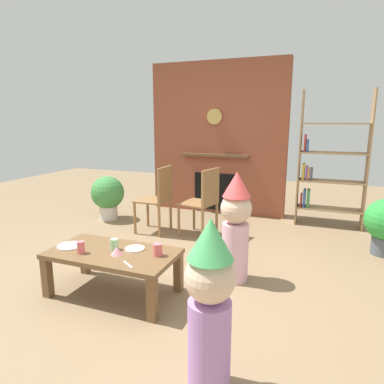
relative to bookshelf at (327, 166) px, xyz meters
The scene contains 16 objects.
ground_plane 2.91m from the bookshelf, 120.48° to the right, with size 12.00×12.00×0.00m, color #846B4C.
brick_fireplace_feature 1.71m from the bookshelf, behind, with size 2.20×0.28×2.40m.
bookshelf is the anchor object (origin of this frame).
coffee_table 3.29m from the bookshelf, 121.49° to the right, with size 1.10×0.58×0.39m.
paper_cup_near_left 3.03m from the bookshelf, 115.51° to the right, with size 0.08×0.08×0.10m, color #E5666B.
paper_cup_near_right 3.24m from the bookshelf, 122.00° to the right, with size 0.07×0.07×0.10m, color #8CD18C.
paper_cup_center 3.50m from the bookshelf, 123.55° to the right, with size 0.06×0.06×0.10m, color #E5666B.
paper_plate_front 3.55m from the bookshelf, 127.01° to the right, with size 0.22×0.22×0.01m, color white.
paper_plate_rear 3.11m from the bookshelf, 120.11° to the right, with size 0.17×0.17×0.01m, color white.
birthday_cake_slice 3.28m from the bookshelf, 119.96° to the right, with size 0.10×0.10×0.07m, color pink.
table_fork 3.32m from the bookshelf, 115.73° to the right, with size 0.15×0.02×0.01m, color silver.
child_with_cone_hat 3.54m from the bookshelf, 99.66° to the right, with size 0.28×0.28×1.00m.
child_in_pink 2.29m from the bookshelf, 110.14° to the right, with size 0.29×0.29×1.04m.
dining_chair_left 2.39m from the bookshelf, 151.16° to the right, with size 0.40×0.40×0.90m.
dining_chair_middle 1.85m from the bookshelf, 142.72° to the right, with size 0.48×0.48×0.90m.
potted_plant_short 3.23m from the bookshelf, 164.36° to the right, with size 0.50×0.50×0.67m.
Camera 1 is at (1.32, -2.63, 1.48)m, focal length 31.27 mm.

